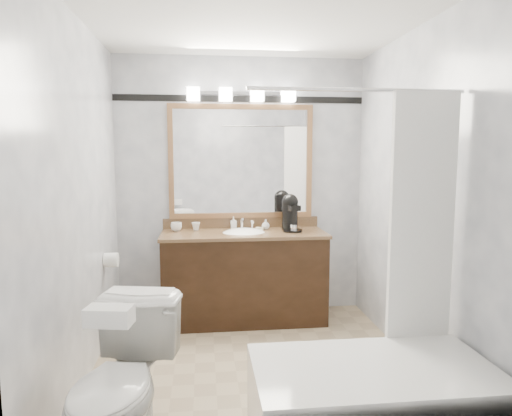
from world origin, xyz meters
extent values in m
cube|color=tan|center=(0.00, 0.00, -0.01)|extent=(2.40, 2.60, 0.01)
cube|color=white|center=(0.00, 0.00, 2.50)|extent=(2.40, 2.60, 0.01)
cube|color=silver|center=(0.00, 1.30, 1.25)|extent=(2.40, 0.01, 2.50)
cube|color=silver|center=(0.00, -1.30, 1.25)|extent=(2.40, 0.01, 2.50)
cube|color=silver|center=(-1.20, 0.00, 1.25)|extent=(0.01, 2.60, 2.50)
cube|color=silver|center=(1.20, 0.00, 1.25)|extent=(0.01, 2.60, 2.50)
cube|color=black|center=(0.00, 1.01, 0.41)|extent=(1.50, 0.55, 0.82)
cube|color=#946D45|center=(0.00, 1.01, 0.83)|extent=(1.53, 0.58, 0.03)
cube|color=#946D45|center=(0.00, 1.29, 0.90)|extent=(1.53, 0.03, 0.10)
ellipsoid|color=white|center=(0.00, 1.01, 0.82)|extent=(0.44, 0.34, 0.14)
cube|color=#9C6D46|center=(0.00, 1.28, 2.02)|extent=(1.40, 0.04, 0.05)
cube|color=#9C6D46|center=(0.00, 1.28, 0.97)|extent=(1.40, 0.04, 0.05)
cube|color=#9C6D46|center=(-0.68, 1.28, 1.50)|extent=(0.05, 0.04, 1.00)
cube|color=#9C6D46|center=(0.68, 1.28, 1.50)|extent=(0.05, 0.04, 1.00)
cube|color=white|center=(0.00, 1.29, 1.50)|extent=(1.30, 0.01, 1.00)
cube|color=silver|center=(0.00, 1.27, 2.15)|extent=(0.90, 0.05, 0.03)
cube|color=white|center=(-0.45, 1.22, 2.13)|extent=(0.12, 0.12, 0.12)
cube|color=white|center=(-0.15, 1.22, 2.13)|extent=(0.12, 0.12, 0.12)
cube|color=white|center=(0.15, 1.22, 2.13)|extent=(0.12, 0.12, 0.12)
cube|color=white|center=(0.45, 1.22, 2.13)|extent=(0.12, 0.12, 0.12)
cube|color=black|center=(0.00, 1.29, 2.10)|extent=(2.40, 0.01, 0.06)
cube|color=white|center=(0.53, -0.92, 0.23)|extent=(1.30, 0.72, 0.45)
cylinder|color=silver|center=(0.53, -0.54, 1.95)|extent=(1.30, 0.02, 0.02)
cube|color=white|center=(0.95, -0.55, 1.18)|extent=(0.40, 0.04, 1.55)
cylinder|color=white|center=(-1.14, 0.66, 0.70)|extent=(0.11, 0.12, 0.12)
imported|color=white|center=(-0.80, -0.92, 0.41)|extent=(0.61, 0.87, 0.82)
cube|color=white|center=(-0.80, -1.12, 0.86)|extent=(0.22, 0.15, 0.08)
cylinder|color=black|center=(0.46, 1.00, 0.86)|extent=(0.18, 0.18, 0.02)
cylinder|color=black|center=(0.44, 1.05, 0.99)|extent=(0.15, 0.15, 0.26)
sphere|color=black|center=(0.44, 1.05, 1.12)|extent=(0.16, 0.16, 0.16)
cube|color=black|center=(0.46, 0.98, 1.08)|extent=(0.12, 0.12, 0.05)
cylinder|color=silver|center=(0.46, 0.98, 0.89)|extent=(0.06, 0.06, 0.06)
imported|color=white|center=(-0.63, 1.15, 0.89)|extent=(0.12, 0.12, 0.08)
imported|color=white|center=(-0.45, 1.19, 0.89)|extent=(0.10, 0.10, 0.07)
imported|color=white|center=(-0.08, 1.22, 0.91)|extent=(0.06, 0.06, 0.12)
imported|color=white|center=(0.23, 1.16, 0.90)|extent=(0.09, 0.09, 0.10)
cube|color=beige|center=(0.17, 1.13, 0.86)|extent=(0.09, 0.07, 0.02)
camera|label=1|loc=(-0.37, -3.16, 1.59)|focal=32.00mm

